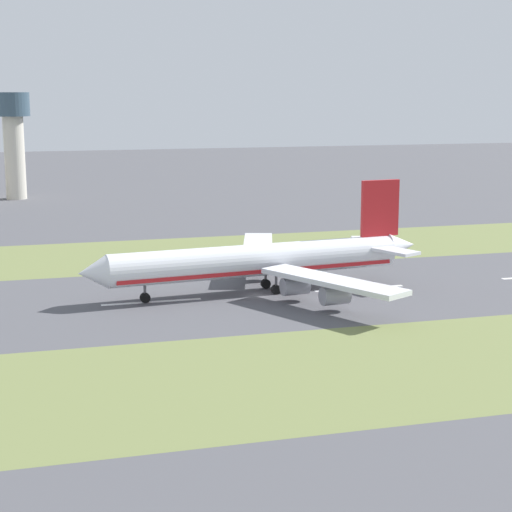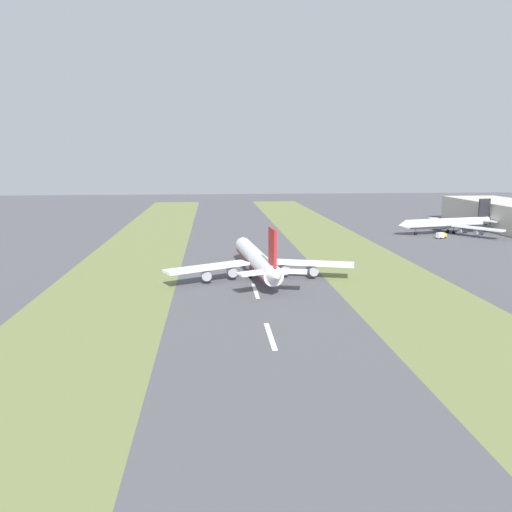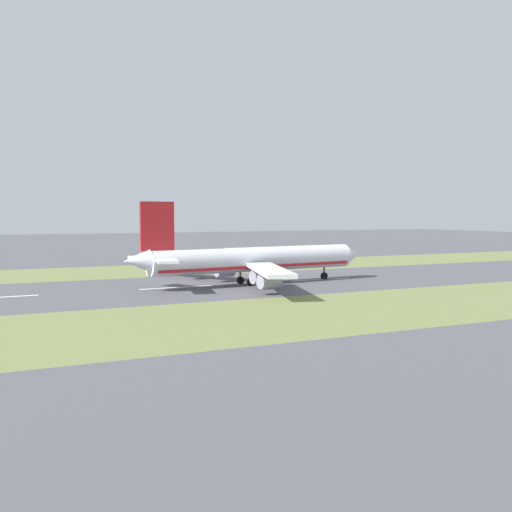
{
  "view_description": "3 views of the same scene",
  "coord_description": "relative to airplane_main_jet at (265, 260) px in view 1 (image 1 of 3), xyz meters",
  "views": [
    {
      "loc": [
        -148.42,
        41.61,
        37.35
      ],
      "look_at": [
        1.94,
        -0.26,
        7.0
      ],
      "focal_mm": 60.0,
      "sensor_mm": 36.0,
      "label": 1
    },
    {
      "loc": [
        -12.88,
        -168.79,
        40.34
      ],
      "look_at": [
        1.94,
        -0.26,
        7.0
      ],
      "focal_mm": 35.0,
      "sensor_mm": 36.0,
      "label": 2
    },
    {
      "loc": [
        135.37,
        -63.9,
        17.49
      ],
      "look_at": [
        1.94,
        -0.26,
        7.0
      ],
      "focal_mm": 42.0,
      "sensor_mm": 36.0,
      "label": 3
    }
  ],
  "objects": [
    {
      "name": "ground_plane",
      "position": [
        -2.13,
        2.16,
        -6.02
      ],
      "size": [
        800.0,
        800.0,
        0.0
      ],
      "primitive_type": "plane",
      "color": "#4C4C51"
    },
    {
      "name": "centreline_dash_far",
      "position": [
        -2.13,
        21.9,
        -6.01
      ],
      "size": [
        1.2,
        18.0,
        0.01
      ],
      "primitive_type": "cube",
      "color": "silver",
      "rests_on": "ground"
    },
    {
      "name": "centreline_dash_mid",
      "position": [
        -2.13,
        -18.1,
        -6.01
      ],
      "size": [
        1.2,
        18.0,
        0.01
      ],
      "primitive_type": "cube",
      "color": "silver",
      "rests_on": "ground"
    },
    {
      "name": "control_tower",
      "position": [
        157.75,
        44.71,
        16.56
      ],
      "size": [
        12.0,
        12.0,
        36.62
      ],
      "color": "#BCB7A8",
      "rests_on": "ground"
    },
    {
      "name": "grass_median_east",
      "position": [
        42.87,
        2.16,
        -6.02
      ],
      "size": [
        40.0,
        600.0,
        0.01
      ],
      "primitive_type": "cube",
      "color": "olive",
      "rests_on": "ground"
    },
    {
      "name": "grass_median_west",
      "position": [
        -47.13,
        2.16,
        -6.02
      ],
      "size": [
        40.0,
        600.0,
        0.01
      ],
      "primitive_type": "cube",
      "color": "olive",
      "rests_on": "ground"
    },
    {
      "name": "airplane_main_jet",
      "position": [
        0.0,
        0.0,
        0.0
      ],
      "size": [
        63.82,
        67.21,
        20.2
      ],
      "color": "silver",
      "rests_on": "ground"
    }
  ]
}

